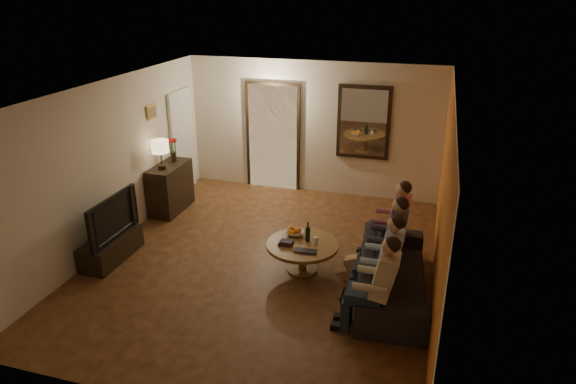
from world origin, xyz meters
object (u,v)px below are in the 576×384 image
(tv_stand, at_px, (111,248))
(dog, at_px, (362,263))
(tv, at_px, (107,217))
(person_a, at_px, (378,289))
(laptop, at_px, (304,253))
(person_c, at_px, (389,243))
(coffee_table, at_px, (302,257))
(bowl, at_px, (295,233))
(person_b, at_px, (384,264))
(person_d, at_px, (393,225))
(sofa, at_px, (393,272))
(table_lamp, at_px, (161,155))
(wine_bottle, at_px, (308,231))
(dresser, at_px, (170,188))

(tv_stand, relative_size, dog, 1.97)
(tv, bearing_deg, person_a, -98.96)
(laptop, bearing_deg, person_a, -38.21)
(tv_stand, height_order, person_c, person_c)
(coffee_table, relative_size, bowl, 4.05)
(tv, xyz_separation_m, laptop, (2.99, 0.20, -0.24))
(person_b, relative_size, dog, 2.14)
(tv, bearing_deg, person_d, -74.33)
(tv_stand, relative_size, sofa, 0.50)
(table_lamp, bearing_deg, person_b, -22.89)
(table_lamp, distance_m, tv, 1.74)
(person_b, distance_m, bowl, 1.59)
(wine_bottle, bearing_deg, coffee_table, -116.57)
(dog, relative_size, coffee_table, 0.53)
(sofa, bearing_deg, person_d, 1.28)
(person_b, relative_size, laptop, 3.65)
(person_c, distance_m, coffee_table, 1.28)
(tv, height_order, wine_bottle, tv)
(tv, xyz_separation_m, coffee_table, (2.89, 0.48, -0.48))
(dresser, bearing_deg, person_b, -25.44)
(table_lamp, height_order, coffee_table, table_lamp)
(person_d, height_order, bowl, person_d)
(dresser, distance_m, wine_bottle, 3.23)
(tv, relative_size, wine_bottle, 3.75)
(table_lamp, relative_size, person_d, 0.45)
(person_c, bearing_deg, person_b, -90.00)
(person_d, bearing_deg, sofa, -83.66)
(sofa, bearing_deg, person_a, 168.60)
(person_d, bearing_deg, coffee_table, -151.06)
(person_b, distance_m, laptop, 1.15)
(person_b, bearing_deg, dresser, 154.56)
(tv, distance_m, person_b, 4.11)
(tv_stand, height_order, person_a, person_a)
(tv, distance_m, person_c, 4.14)
(person_b, relative_size, wine_bottle, 3.87)
(person_c, relative_size, wine_bottle, 3.87)
(person_c, height_order, coffee_table, person_c)
(table_lamp, xyz_separation_m, person_d, (4.11, -0.53, -0.55))
(tv_stand, distance_m, bowl, 2.81)
(person_c, relative_size, bowl, 4.63)
(coffee_table, distance_m, wine_bottle, 0.40)
(table_lamp, distance_m, dog, 4.05)
(person_d, distance_m, coffee_table, 1.44)
(dog, bearing_deg, table_lamp, 169.84)
(laptop, bearing_deg, person_c, 16.48)
(table_lamp, relative_size, dog, 0.96)
(tv, bearing_deg, coffee_table, -80.58)
(tv_stand, bearing_deg, wine_bottle, 11.15)
(laptop, bearing_deg, sofa, 1.44)
(person_a, distance_m, dog, 1.20)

